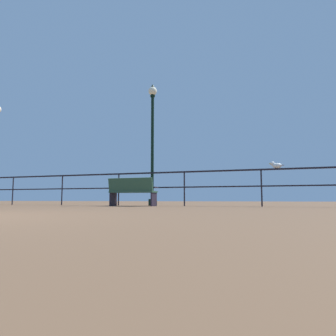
% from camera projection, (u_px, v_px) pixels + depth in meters
% --- Properties ---
extents(pier_railing, '(21.41, 0.05, 1.12)m').
position_uv_depth(pier_railing, '(150.00, 181.00, 10.31)').
color(pier_railing, black).
rests_on(pier_railing, ground_plane).
extents(bench_near_left, '(1.50, 0.62, 0.88)m').
position_uv_depth(bench_near_left, '(132.00, 190.00, 9.66)').
color(bench_near_left, '#2B4E39').
rests_on(bench_near_left, ground_plane).
extents(lamppost_center, '(0.31, 0.31, 4.29)m').
position_uv_depth(lamppost_center, '(152.00, 134.00, 10.78)').
color(lamppost_center, black).
rests_on(lamppost_center, ground_plane).
extents(seagull_on_rail, '(0.43, 0.18, 0.20)m').
position_uv_depth(seagull_on_rail, '(276.00, 165.00, 9.01)').
color(seagull_on_rail, silver).
rests_on(seagull_on_rail, pier_railing).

